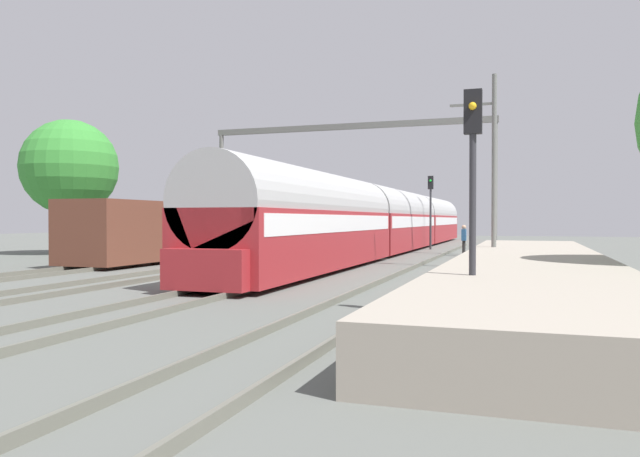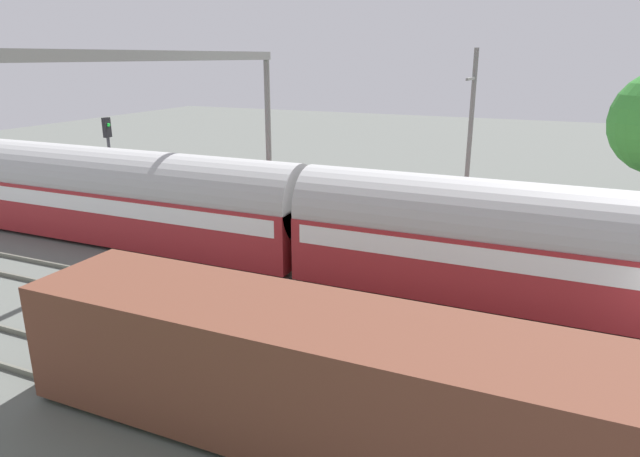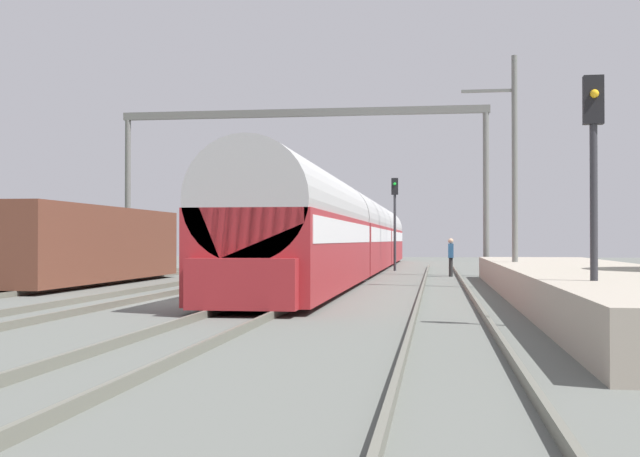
% 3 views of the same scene
% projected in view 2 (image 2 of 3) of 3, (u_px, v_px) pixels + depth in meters
% --- Properties ---
extents(platform, '(4.40, 28.00, 0.90)m').
position_uv_depth(platform, '(598.00, 230.00, 24.23)').
color(platform, '#A39989').
rests_on(platform, ground).
extents(passenger_train, '(2.93, 49.20, 3.82)m').
position_uv_depth(passenger_train, '(131.00, 197.00, 23.66)').
color(passenger_train, maroon).
rests_on(passenger_train, ground).
extents(freight_car, '(2.80, 13.00, 2.70)m').
position_uv_depth(freight_car, '(317.00, 377.00, 11.29)').
color(freight_car, brown).
rests_on(freight_car, ground).
extents(person_crossing, '(0.24, 0.40, 1.73)m').
position_uv_depth(person_crossing, '(269.00, 202.00, 26.56)').
color(person_crossing, '#282828').
rests_on(person_crossing, ground).
extents(railway_signal_far, '(0.36, 0.30, 4.99)m').
position_uv_depth(railway_signal_far, '(110.00, 156.00, 26.05)').
color(railway_signal_far, '#2D2D33').
rests_on(railway_signal_far, ground).
extents(catenary_gantry, '(17.57, 0.28, 7.86)m').
position_uv_depth(catenary_gantry, '(147.00, 108.00, 19.35)').
color(catenary_gantry, slate).
rests_on(catenary_gantry, ground).
extents(catenary_pole_east_mid, '(1.90, 0.20, 8.00)m').
position_uv_depth(catenary_pole_east_mid, '(469.00, 142.00, 23.99)').
color(catenary_pole_east_mid, slate).
rests_on(catenary_pole_east_mid, ground).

